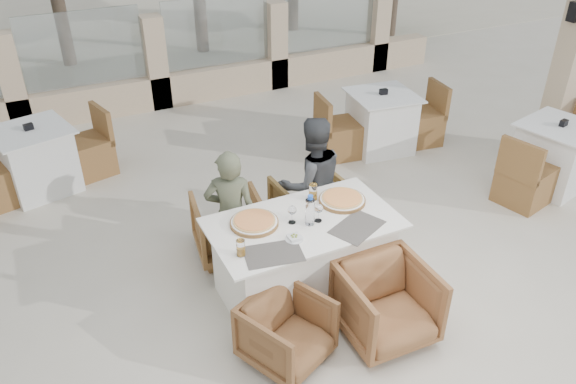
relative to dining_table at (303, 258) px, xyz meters
name	(u,v)px	position (x,y,z in m)	size (l,w,h in m)	color
ground	(300,290)	(-0.01, 0.03, -0.39)	(80.00, 80.00, 0.00)	beige
perimeter_wall_far	(155,56)	(-0.01, 4.83, 0.42)	(10.00, 0.34, 1.60)	beige
lantern_pillar	(565,80)	(4.19, 1.03, 0.61)	(0.34, 0.34, 2.00)	beige
dining_table	(303,258)	(0.00, 0.00, 0.00)	(1.60, 0.90, 0.77)	white
placemat_near_left	(273,254)	(-0.41, -0.29, 0.39)	(0.45, 0.30, 0.00)	#504A45
placemat_near_right	(357,227)	(0.36, -0.27, 0.39)	(0.45, 0.30, 0.00)	#524C46
pizza_left	(254,222)	(-0.39, 0.15, 0.41)	(0.41, 0.41, 0.05)	#E04F1E
pizza_right	(342,199)	(0.45, 0.13, 0.41)	(0.42, 0.42, 0.05)	orange
water_bottle	(310,210)	(0.03, -0.05, 0.52)	(0.08, 0.08, 0.28)	#9EBAD0
wine_glass_centre	(292,214)	(-0.09, 0.03, 0.48)	(0.08, 0.08, 0.18)	white
wine_glass_near	(318,212)	(0.12, -0.04, 0.48)	(0.08, 0.08, 0.18)	silver
beer_glass_left	(241,248)	(-0.64, -0.19, 0.45)	(0.07, 0.07, 0.14)	orange
beer_glass_right	(313,192)	(0.24, 0.28, 0.46)	(0.08, 0.08, 0.15)	orange
olive_dish	(294,237)	(-0.18, -0.19, 0.41)	(0.11, 0.11, 0.04)	silver
armchair_far_left	(229,226)	(-0.37, 0.86, -0.08)	(0.65, 0.67, 0.61)	olive
armchair_far_right	(311,207)	(0.50, 0.80, -0.07)	(0.67, 0.69, 0.62)	olive
armchair_near_left	(287,332)	(-0.47, -0.63, -0.11)	(0.59, 0.61, 0.55)	brown
armchair_near_right	(386,303)	(0.37, -0.75, -0.06)	(0.70, 0.72, 0.65)	brown
diner_left	(231,215)	(-0.45, 0.56, 0.25)	(0.47, 0.31, 1.28)	#52573F
diner_right	(312,184)	(0.43, 0.65, 0.30)	(0.67, 0.52, 1.37)	#393C3F
bg_table_a	(37,160)	(-1.93, 2.96, 0.00)	(1.64, 0.82, 0.77)	silver
bg_table_b	(381,122)	(2.24, 2.11, 0.00)	(1.64, 0.82, 0.77)	white
bg_table_c	(555,156)	(3.53, 0.42, 0.00)	(1.64, 0.82, 0.77)	silver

